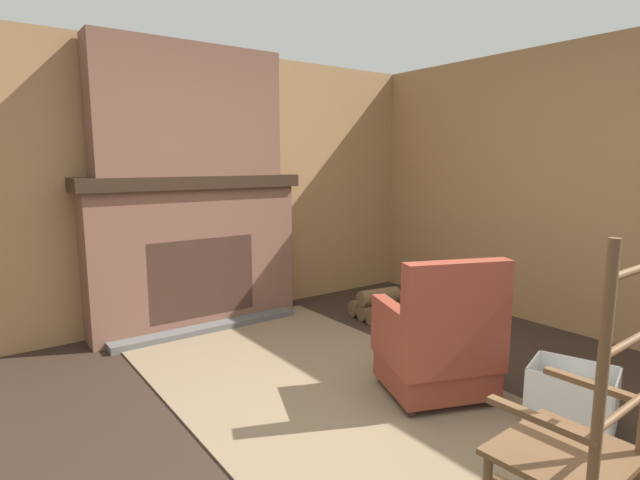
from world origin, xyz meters
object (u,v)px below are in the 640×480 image
object	(u,v)px
laundry_basket	(572,397)
storage_case	(206,169)
rocking_chair	(575,459)
firewood_stack	(379,307)
oil_lamp_vase	(145,165)
armchair	(439,345)

from	to	relation	value
laundry_basket	storage_case	bearing A→B (deg)	-163.87
rocking_chair	firewood_stack	bearing A→B (deg)	-31.66
firewood_stack	oil_lamp_vase	xyz separation A→B (m)	(-0.89, -1.88, 1.36)
oil_lamp_vase	storage_case	distance (m)	0.55
firewood_stack	storage_case	distance (m)	2.08
armchair	firewood_stack	distance (m)	1.67
armchair	rocking_chair	xyz separation A→B (m)	(1.19, -0.64, 0.08)
armchair	oil_lamp_vase	world-z (taller)	oil_lamp_vase
storage_case	rocking_chair	bearing A→B (deg)	-2.00
firewood_stack	oil_lamp_vase	bearing A→B (deg)	-115.26
armchair	firewood_stack	world-z (taller)	armchair
rocking_chair	oil_lamp_vase	xyz separation A→B (m)	(-3.51, -0.42, 1.05)
rocking_chair	firewood_stack	world-z (taller)	rocking_chair
oil_lamp_vase	storage_case	world-z (taller)	oil_lamp_vase
rocking_chair	firewood_stack	size ratio (longest dim) A/B	2.41
firewood_stack	laundry_basket	bearing A→B (deg)	-12.52
armchair	storage_case	bearing A→B (deg)	34.52
rocking_chair	oil_lamp_vase	world-z (taller)	oil_lamp_vase
firewood_stack	laundry_basket	distance (m)	2.17
firewood_stack	storage_case	xyz separation A→B (m)	(-0.89, -1.34, 1.32)
rocking_chair	laundry_basket	size ratio (longest dim) A/B	2.41
armchair	oil_lamp_vase	bearing A→B (deg)	46.51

